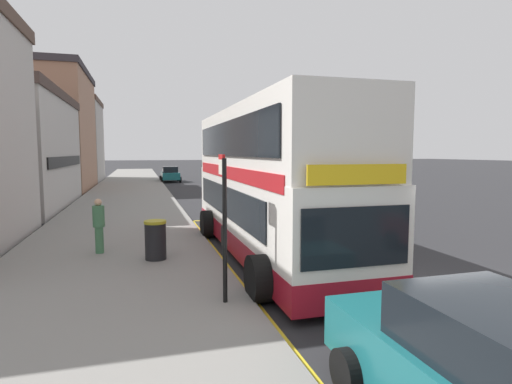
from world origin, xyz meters
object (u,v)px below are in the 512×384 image
Objects in this scene: parked_car_teal_distant at (170,174)px; parked_car_black_ahead at (297,192)px; double_decker_bus at (267,187)px; litter_bin at (156,240)px; bus_stop_sign at (224,217)px; pedestrian_waiting_near_sign at (99,224)px; parked_car_teal_far at (493,378)px.

parked_car_teal_distant is 22.75m from parked_car_black_ahead.
parked_car_black_ahead is at bearing -74.98° from parked_car_teal_distant.
double_decker_bus reaches higher than litter_bin.
double_decker_bus is at bearing 61.58° from bus_stop_sign.
parked_car_black_ahead is (7.17, 14.35, -1.03)m from bus_stop_sign.
parked_car_teal_distant is 31.81m from pedestrian_waiting_near_sign.
litter_bin is at bearing -94.14° from parked_car_teal_distant.
parked_car_teal_distant and parked_car_black_ahead have the same top height.
parked_car_black_ahead is at bearing 51.83° from litter_bin.
parked_car_black_ahead is 2.59× the size of pedestrian_waiting_near_sign.
pedestrian_waiting_near_sign is 1.99m from litter_bin.
pedestrian_waiting_near_sign reaches higher than parked_car_teal_far.
parked_car_teal_far is at bearing -69.89° from litter_bin.
parked_car_black_ahead and parked_car_teal_far have the same top height.
parked_car_black_ahead is at bearing 63.44° from bus_stop_sign.
bus_stop_sign is 0.70× the size of parked_car_teal_distant.
parked_car_teal_far is at bearing -88.91° from parked_car_teal_distant.
parked_car_black_ahead is at bearing 75.13° from parked_car_teal_far.
parked_car_teal_far is 2.59× the size of pedestrian_waiting_near_sign.
litter_bin is (-1.20, 3.69, -1.15)m from bus_stop_sign.
bus_stop_sign is at bearing -71.97° from litter_bin.
bus_stop_sign is at bearing -60.30° from pedestrian_waiting_near_sign.
parked_car_teal_far reaches higher than litter_bin.
parked_car_teal_distant is (1.50, 36.38, -1.03)m from bus_stop_sign.
double_decker_bus is 4.45m from bus_stop_sign.
parked_car_teal_distant is 41.06m from parked_car_teal_far.
double_decker_bus is 2.55× the size of parked_car_black_ahead.
double_decker_bus is 6.60× the size of pedestrian_waiting_near_sign.
double_decker_bus is 3.60m from litter_bin.
double_decker_bus is at bearing 3.76° from litter_bin.
litter_bin is (-8.37, -10.65, -0.11)m from parked_car_black_ahead.
bus_stop_sign reaches higher than litter_bin.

